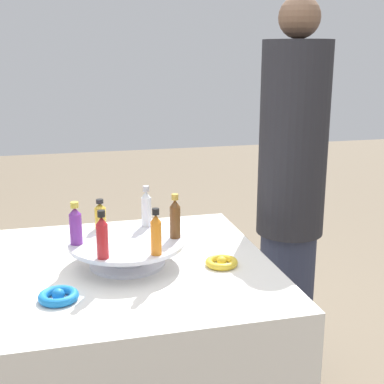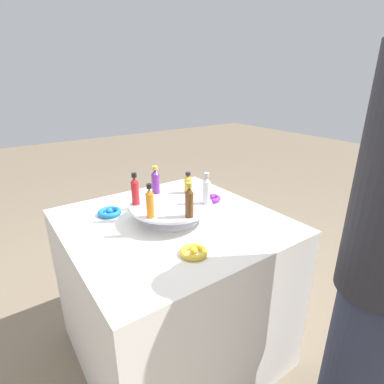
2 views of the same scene
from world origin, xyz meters
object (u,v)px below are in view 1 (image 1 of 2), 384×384
bottle_purple (76,225)px  ribbon_bow_blue (58,296)px  ribbon_bow_gold (222,262)px  person_figure (291,200)px  bottle_gold (100,215)px  bottle_red (102,236)px  display_stand (127,249)px  ribbon_bow_purple (97,233)px  bottle_orange (156,234)px  bottle_brown (175,218)px  bottle_clear (146,208)px

bottle_purple → ribbon_bow_blue: size_ratio=1.22×
ribbon_bow_gold → person_figure: person_figure is taller
bottle_gold → bottle_red: 0.26m
display_stand → ribbon_bow_blue: (-0.21, -0.20, -0.04)m
bottle_red → ribbon_bow_purple: bearing=88.2°
ribbon_bow_blue → bottle_orange: bearing=13.7°
bottle_purple → person_figure: size_ratio=0.08×
bottle_gold → ribbon_bow_blue: (-0.14, -0.34, -0.11)m
ribbon_bow_blue → person_figure: size_ratio=0.07×
ribbon_bow_purple → ribbon_bow_blue: bearing=-106.1°
display_stand → bottle_brown: 0.18m
bottle_brown → ribbon_bow_blue: (-0.36, -0.19, -0.13)m
bottle_gold → bottle_orange: (0.13, -0.27, 0.02)m
bottle_clear → ribbon_bow_gold: bottle_clear is taller
bottle_brown → display_stand: bearing=176.6°
ribbon_bow_blue → bottle_clear: bearing=48.2°
bottle_red → bottle_orange: (0.15, -0.01, -0.00)m
ribbon_bow_blue → bottle_purple: bearing=74.2°
bottle_red → ribbon_bow_purple: bottle_red is taller
display_stand → bottle_red: (-0.08, -0.13, 0.09)m
person_figure → bottle_gold: bearing=-10.7°
display_stand → bottle_red: size_ratio=2.56×
display_stand → bottle_gold: (-0.07, 0.13, 0.07)m
person_figure → bottle_orange: bearing=10.7°
bottle_purple → ribbon_bow_purple: 0.31m
bottle_clear → bottle_purple: bearing=-153.4°
bottle_gold → ribbon_bow_gold: (0.35, -0.22, -0.11)m
bottle_clear → bottle_gold: size_ratio=1.38×
bottle_purple → ribbon_bow_blue: (-0.06, -0.21, -0.13)m
display_stand → ribbon_bow_gold: 0.29m
display_stand → bottle_purple: (-0.15, 0.01, 0.09)m
bottle_orange → ribbon_bow_purple: size_ratio=1.50×
bottle_brown → person_figure: bearing=33.8°
bottle_clear → bottle_purple: size_ratio=1.05×
ribbon_bow_purple → person_figure: person_figure is taller
bottle_gold → ribbon_bow_blue: size_ratio=0.93×
display_stand → bottle_red: bearing=-123.4°
person_figure → bottle_brown: bearing=6.6°
bottle_purple → bottle_red: size_ratio=0.94×
display_stand → bottle_brown: bearing=-3.4°
bottle_orange → ribbon_bow_purple: bearing=108.2°
bottle_purple → bottle_red: 0.15m
ribbon_bow_gold → bottle_orange: bearing=-165.8°
display_stand → bottle_gold: 0.17m
bottle_red → ribbon_bow_gold: size_ratio=1.38×
bottle_orange → ribbon_bow_purple: (-0.14, 0.42, -0.13)m
display_stand → bottle_orange: (0.07, -0.13, 0.09)m
bottle_red → ribbon_bow_blue: bottle_red is taller
bottle_red → bottle_brown: same height
bottle_brown → ribbon_bow_purple: (-0.22, 0.29, -0.13)m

